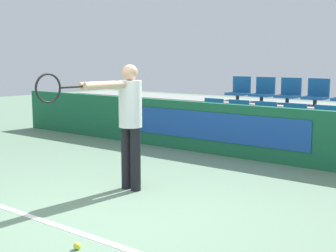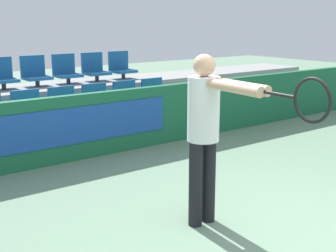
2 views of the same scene
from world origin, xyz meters
TOP-DOWN VIEW (x-y plane):
  - ground_plane at (0.00, 0.00)m, footprint 30.00×30.00m
  - court_baseline at (0.00, -0.35)m, footprint 6.07×0.08m
  - barrier_wall at (-0.02, 3.68)m, footprint 12.04×0.14m
  - bleacher_tier_front at (0.00, 4.30)m, footprint 11.64×1.09m
  - bleacher_tier_middle at (0.00, 5.40)m, footprint 11.64×1.09m
  - stadium_chair_0 at (-1.39, 4.43)m, footprint 0.42×0.38m
  - stadium_chair_1 at (-0.84, 4.43)m, footprint 0.42×0.38m
  - stadium_chair_2 at (-0.28, 4.43)m, footprint 0.42×0.38m
  - stadium_chair_3 at (0.28, 4.43)m, footprint 0.42×0.38m
  - stadium_chair_4 at (0.84, 4.43)m, footprint 0.42×0.38m
  - stadium_chair_6 at (-1.39, 5.52)m, footprint 0.42×0.38m
  - stadium_chair_7 at (-0.84, 5.52)m, footprint 0.42×0.38m
  - stadium_chair_8 at (-0.28, 5.52)m, footprint 0.42×0.38m
  - stadium_chair_9 at (0.28, 5.52)m, footprint 0.42×0.38m
  - tennis_player at (-0.45, 1.01)m, footprint 0.29×1.51m
  - tennis_ball at (0.48, -0.62)m, footprint 0.07×0.07m

SIDE VIEW (x-z plane):
  - ground_plane at x=0.00m, z-range 0.00..0.00m
  - court_baseline at x=0.00m, z-range 0.00..0.01m
  - tennis_ball at x=0.48m, z-range 0.00..0.07m
  - bleacher_tier_front at x=0.00m, z-range 0.00..0.40m
  - bleacher_tier_middle at x=0.00m, z-range 0.00..0.80m
  - barrier_wall at x=-0.02m, z-range 0.00..0.91m
  - stadium_chair_0 at x=-1.39m, z-range 0.36..0.86m
  - stadium_chair_1 at x=-0.84m, z-range 0.36..0.86m
  - stadium_chair_2 at x=-0.28m, z-range 0.36..0.86m
  - stadium_chair_3 at x=0.28m, z-range 0.36..0.86m
  - stadium_chair_4 at x=0.84m, z-range 0.36..0.86m
  - tennis_player at x=-0.45m, z-range 0.18..1.78m
  - stadium_chair_6 at x=-1.39m, z-range 0.76..1.26m
  - stadium_chair_7 at x=-0.84m, z-range 0.76..1.26m
  - stadium_chair_8 at x=-0.28m, z-range 0.76..1.26m
  - stadium_chair_9 at x=0.28m, z-range 0.76..1.26m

